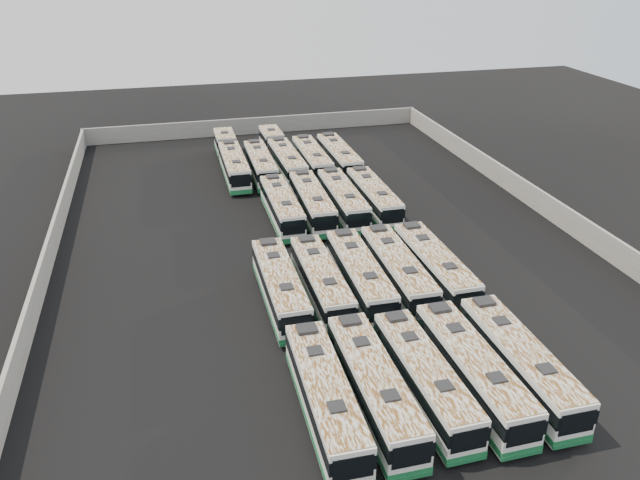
{
  "coord_description": "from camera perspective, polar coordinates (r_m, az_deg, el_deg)",
  "views": [
    {
      "loc": [
        -12.09,
        -46.02,
        24.1
      ],
      "look_at": [
        -0.71,
        -1.23,
        1.6
      ],
      "focal_mm": 35.0,
      "sensor_mm": 36.0,
      "label": 1
    }
  ],
  "objects": [
    {
      "name": "ground",
      "position": [
        53.34,
        0.41,
        -0.91
      ],
      "size": [
        140.0,
        140.0,
        0.0
      ],
      "primitive_type": "plane",
      "color": "black",
      "rests_on": "ground"
    },
    {
      "name": "perimeter_wall",
      "position": [
        52.85,
        0.42,
        0.16
      ],
      "size": [
        45.2,
        73.2,
        2.2
      ],
      "color": "slate",
      "rests_on": "ground"
    },
    {
      "name": "bus_front_far_left",
      "position": [
        34.95,
        0.46,
        -14.15
      ],
      "size": [
        2.51,
        11.08,
        3.11
      ],
      "rotation": [
        0.0,
        0.0,
        -0.02
      ],
      "color": "silver",
      "rests_on": "ground"
    },
    {
      "name": "bus_front_left",
      "position": [
        35.69,
        4.96,
        -13.23
      ],
      "size": [
        2.39,
        11.2,
        3.15
      ],
      "rotation": [
        0.0,
        0.0,
        0.0
      ],
      "color": "silver",
      "rests_on": "ground"
    },
    {
      "name": "bus_front_center",
      "position": [
        36.73,
        9.52,
        -12.37
      ],
      "size": [
        2.51,
        10.77,
        3.02
      ],
      "rotation": [
        0.0,
        0.0,
        0.02
      ],
      "color": "silver",
      "rests_on": "ground"
    },
    {
      "name": "bus_front_right",
      "position": [
        37.71,
        13.75,
        -11.53
      ],
      "size": [
        2.54,
        11.24,
        3.16
      ],
      "rotation": [
        0.0,
        0.0,
        0.02
      ],
      "color": "silver",
      "rests_on": "ground"
    },
    {
      "name": "bus_front_far_right",
      "position": [
        39.09,
        17.76,
        -10.62
      ],
      "size": [
        2.38,
        11.17,
        3.14
      ],
      "rotation": [
        0.0,
        0.0,
        0.0
      ],
      "color": "silver",
      "rests_on": "ground"
    },
    {
      "name": "bus_midfront_far_left",
      "position": [
        44.79,
        -3.67,
        -4.28
      ],
      "size": [
        2.35,
        11.01,
        3.1
      ],
      "rotation": [
        0.0,
        0.0,
        0.0
      ],
      "color": "silver",
      "rests_on": "ground"
    },
    {
      "name": "bus_midfront_left",
      "position": [
        45.39,
        0.1,
        -3.83
      ],
      "size": [
        2.31,
        10.79,
        3.03
      ],
      "rotation": [
        0.0,
        0.0,
        0.0
      ],
      "color": "silver",
      "rests_on": "ground"
    },
    {
      "name": "bus_midfront_center",
      "position": [
        46.11,
        3.66,
        -3.3
      ],
      "size": [
        2.56,
        11.18,
        3.14
      ],
      "rotation": [
        0.0,
        0.0,
        -0.02
      ],
      "color": "silver",
      "rests_on": "ground"
    },
    {
      "name": "bus_midfront_right",
      "position": [
        47.03,
        7.08,
        -2.83
      ],
      "size": [
        2.54,
        11.23,
        3.15
      ],
      "rotation": [
        0.0,
        0.0,
        -0.02
      ],
      "color": "silver",
      "rests_on": "ground"
    },
    {
      "name": "bus_midfront_far_right",
      "position": [
        48.02,
        10.4,
        -2.45
      ],
      "size": [
        2.49,
        11.17,
        3.14
      ],
      "rotation": [
        0.0,
        0.0,
        0.01
      ],
      "color": "silver",
      "rests_on": "ground"
    },
    {
      "name": "bus_midback_left",
      "position": [
        58.05,
        -3.52,
        3.05
      ],
      "size": [
        2.29,
        10.8,
        3.04
      ],
      "rotation": [
        0.0,
        0.0,
        0.0
      ],
      "color": "silver",
      "rests_on": "ground"
    },
    {
      "name": "bus_midback_center",
      "position": [
        58.82,
        -0.73,
        3.45
      ],
      "size": [
        2.6,
        11.06,
        3.1
      ],
      "rotation": [
        0.0,
        0.0,
        -0.02
      ],
      "color": "silver",
      "rests_on": "ground"
    },
    {
      "name": "bus_midback_right",
      "position": [
        59.41,
        2.09,
        3.68
      ],
      "size": [
        2.52,
        11.12,
        3.12
      ],
      "rotation": [
        0.0,
        0.0,
        -0.02
      ],
      "color": "silver",
      "rests_on": "ground"
    },
    {
      "name": "bus_midback_far_right",
      "position": [
        60.34,
        4.91,
        3.92
      ],
      "size": [
        2.32,
        10.84,
        3.05
      ],
      "rotation": [
        0.0,
        0.0,
        -0.0
      ],
      "color": "silver",
      "rests_on": "ground"
    },
    {
      "name": "bus_back_far_left",
      "position": [
        71.9,
        -8.13,
        7.42
      ],
      "size": [
        2.34,
        16.85,
        3.05
      ],
      "rotation": [
        0.0,
        0.0,
        -0.0
      ],
      "color": "silver",
      "rests_on": "ground"
    },
    {
      "name": "bus_back_left",
      "position": [
        69.36,
        -5.46,
        6.86
      ],
      "size": [
        2.38,
        10.74,
        3.02
      ],
      "rotation": [
        0.0,
        0.0,
        -0.01
      ],
      "color": "silver",
      "rests_on": "ground"
    },
    {
      "name": "bus_back_center",
      "position": [
        72.54,
        -3.52,
        7.8
      ],
      "size": [
        2.6,
        16.87,
        3.05
      ],
      "rotation": [
        0.0,
        0.0,
        0.02
      ],
      "color": "silver",
      "rests_on": "ground"
    },
    {
      "name": "bus_back_right",
      "position": [
        70.65,
        -0.73,
        7.36
      ],
      "size": [
        2.35,
        10.92,
        3.07
      ],
      "rotation": [
        0.0,
        0.0,
        -0.0
      ],
      "color": "silver",
      "rests_on": "ground"
    },
    {
      "name": "bus_back_far_right",
      "position": [
        71.23,
        1.75,
        7.54
      ],
      "size": [
        2.4,
        11.17,
        3.14
      ],
      "rotation": [
        0.0,
        0.0,
        0.0
      ],
      "color": "silver",
      "rests_on": "ground"
    }
  ]
}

